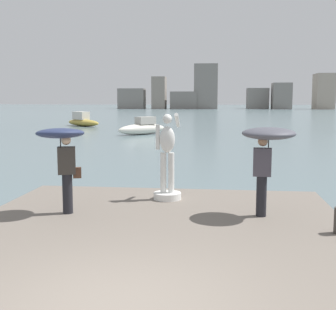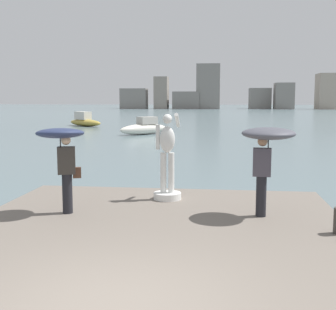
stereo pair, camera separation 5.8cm
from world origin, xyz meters
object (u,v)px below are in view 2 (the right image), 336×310
Objects in this scene: onlooker_left at (62,145)px; onlooker_right at (267,144)px; boat_far at (85,121)px; boat_leftward at (144,128)px; statue_white_figure at (167,166)px.

onlooker_left is 1.00× the size of onlooker_right.
boat_far is (-15.77, 37.46, -1.42)m from onlooker_right.
onlooker_left reaches higher than boat_far.
onlooker_right is at bearing -74.72° from boat_leftward.
boat_far is 13.54m from boat_leftward.
onlooker_right is 40.67m from boat_far.
boat_far reaches higher than boat_leftward.
boat_leftward is at bearing 101.19° from statue_white_figure.
boat_leftward is at bearing 105.28° from onlooker_right.
boat_leftward is at bearing -51.49° from boat_far.
statue_white_figure is 0.43× the size of boat_far.
boat_far is (-13.47, 36.07, -0.70)m from statue_white_figure.
onlooker_right is 0.44× the size of boat_leftward.
onlooker_left is at bearing -141.94° from statue_white_figure.
onlooker_right is at bearing -31.28° from statue_white_figure.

